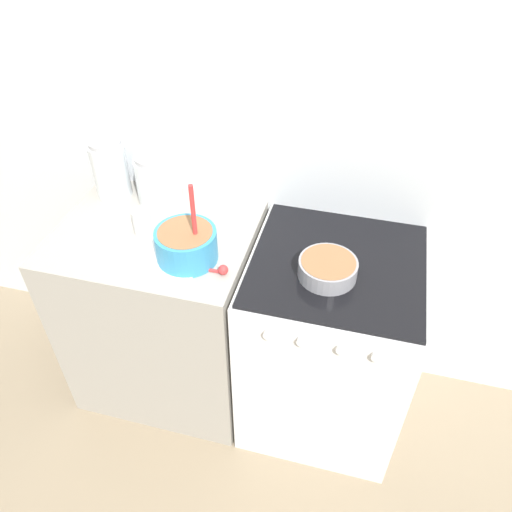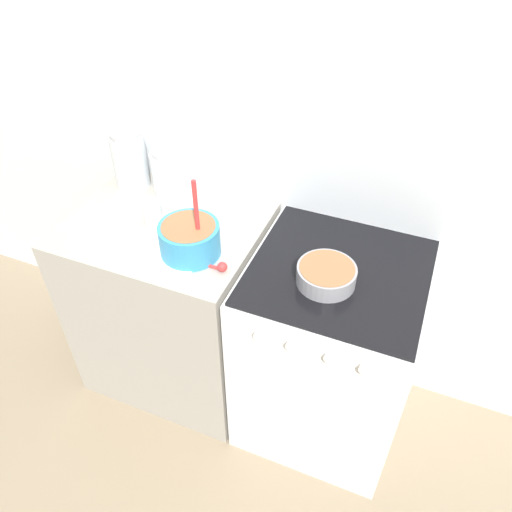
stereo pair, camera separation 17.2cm
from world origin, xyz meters
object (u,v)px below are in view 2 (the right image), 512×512
at_px(mixing_bowl, 190,238).
at_px(baking_pan, 326,275).
at_px(storage_jar_left, 131,163).
at_px(storage_jar_middle, 174,176).
at_px(stove, 328,351).
at_px(tin_can, 152,213).

distance_m(mixing_bowl, baking_pan, 0.50).
bearing_deg(storage_jar_left, storage_jar_middle, 0.00).
bearing_deg(storage_jar_left, stove, -11.77).
bearing_deg(mixing_bowl, tin_can, 154.53).
relative_size(stove, tin_can, 9.16).
bearing_deg(storage_jar_middle, stove, -14.83).
distance_m(stove, storage_jar_left, 1.13).
height_order(stove, mixing_bowl, mixing_bowl).
relative_size(mixing_bowl, baking_pan, 1.56).
distance_m(mixing_bowl, tin_can, 0.24).
relative_size(storage_jar_middle, tin_can, 2.19).
xyz_separation_m(baking_pan, storage_jar_left, (-0.94, 0.28, 0.07)).
relative_size(mixing_bowl, storage_jar_middle, 1.48).
bearing_deg(storage_jar_left, tin_can, -43.06).
height_order(stove, baking_pan, baking_pan).
xyz_separation_m(stove, storage_jar_left, (-0.97, 0.20, 0.55)).
height_order(baking_pan, storage_jar_left, storage_jar_left).
distance_m(mixing_bowl, storage_jar_left, 0.54).
bearing_deg(tin_can, mixing_bowl, -25.47).
xyz_separation_m(storage_jar_left, tin_can, (0.22, -0.21, -0.06)).
bearing_deg(stove, tin_can, -179.45).
bearing_deg(tin_can, baking_pan, -5.54).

